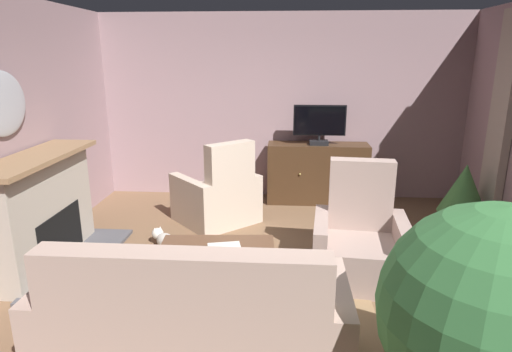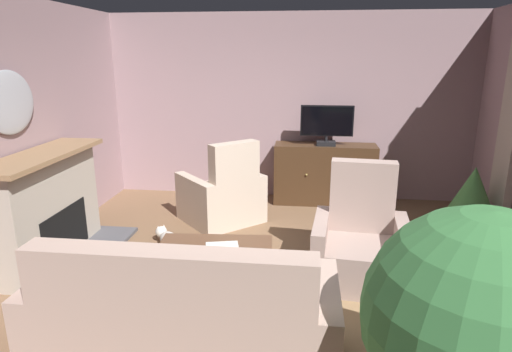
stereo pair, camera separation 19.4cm
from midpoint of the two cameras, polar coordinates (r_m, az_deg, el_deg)
ground_plane at (r=4.33m, az=1.32°, el=-14.67°), size 6.09×6.39×0.04m
wall_back at (r=6.73m, az=2.60°, el=8.98°), size 6.09×0.10×2.78m
curtain_panel_far at (r=6.05m, az=28.89°, el=7.66°), size 0.10×0.44×2.33m
rug_central at (r=4.14m, az=-4.56°, el=-15.87°), size 2.53×1.94×0.01m
fireplace at (r=5.12m, az=-27.31°, el=-4.41°), size 0.88×1.74×1.19m
wall_mirror_oval at (r=5.02m, az=-31.38°, el=8.10°), size 0.06×0.77×0.64m
tv_cabinet at (r=6.58m, az=7.22°, el=0.17°), size 1.49×0.47×0.90m
television at (r=6.36m, az=7.48°, el=6.84°), size 0.75×0.20×0.58m
coffee_table at (r=4.11m, az=-6.50°, el=-9.83°), size 1.09×0.60×0.46m
tv_remote at (r=3.99m, az=-7.83°, el=-9.70°), size 0.18×0.09×0.02m
folded_newspaper at (r=4.05m, az=-5.57°, el=-9.32°), size 0.34×0.28×0.01m
sofa_floral at (r=3.21m, az=-10.02°, el=-19.07°), size 2.11×0.86×1.04m
armchair_in_far_corner at (r=4.47m, az=12.26°, el=-8.72°), size 0.98×0.91×1.15m
armchair_near_window at (r=5.79m, az=-5.96°, el=-2.78°), size 1.26×1.26×1.13m
potted_plant_tall_palm_by_window at (r=6.05m, az=24.82°, el=-2.12°), size 0.60×0.60×0.85m
potted_plant_small_fern_corner at (r=2.69m, az=26.70°, el=-16.34°), size 1.21×1.21×1.44m
cat at (r=5.18m, az=-12.90°, el=-8.32°), size 0.48×0.57×0.21m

